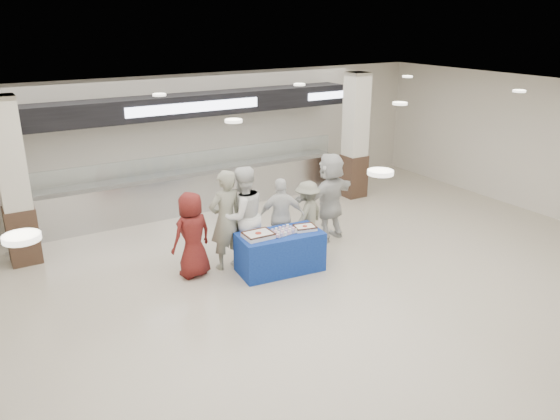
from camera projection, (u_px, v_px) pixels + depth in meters
ground at (319, 300)px, 9.17m from camera, size 14.00×14.00×0.00m
serving_line at (192, 163)px, 13.14m from camera, size 8.70×0.85×2.80m
column_left at (14, 186)px, 10.11m from camera, size 0.55×0.55×3.20m
column_right at (355, 139)px, 13.98m from camera, size 0.55×0.55×3.20m
display_table at (280, 252)px, 10.12m from camera, size 1.62×0.93×0.75m
sheet_cake_left at (258, 235)px, 9.78m from camera, size 0.52×0.41×0.10m
sheet_cake_right at (305, 227)px, 10.15m from camera, size 0.45×0.38×0.09m
cupcake_tray at (283, 231)px, 9.99m from camera, size 0.48×0.39×0.07m
civilian_maroon at (192, 235)px, 9.79m from camera, size 0.87×0.66×1.59m
soldier_a at (226, 220)px, 10.06m from camera, size 0.75×0.54×1.91m
chef_tall at (243, 216)px, 10.23m from camera, size 0.98×0.78×1.92m
chef_short at (282, 217)px, 10.70m from camera, size 1.00×0.70×1.57m
soldier_b at (307, 215)px, 11.02m from camera, size 1.05×0.86×1.42m
civilian_white at (330, 197)px, 11.40m from camera, size 1.83×1.00×1.88m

